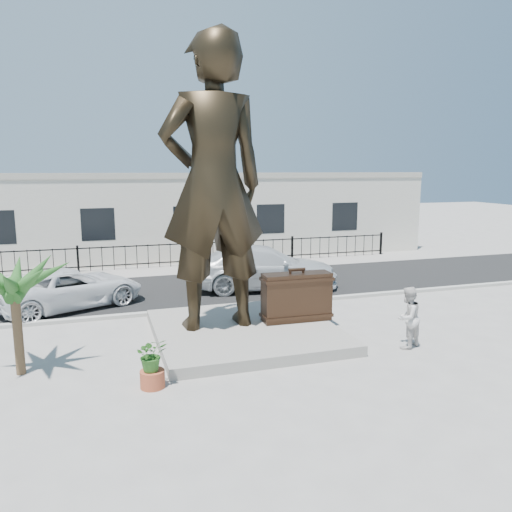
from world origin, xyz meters
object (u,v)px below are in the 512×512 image
Objects in this scene: suitcase at (296,297)px; tourist at (408,318)px; car_white at (70,288)px; statue at (213,184)px.

suitcase is 3.33m from tourist.
tourist is at bearing -152.92° from car_white.
suitcase is at bearing -71.57° from tourist.
tourist is 11.50m from car_white.
tourist is at bearing 148.53° from statue.
car_white is at bearing -49.24° from statue.
statue is 6.57m from tourist.
tourist is 0.34× the size of car_white.
suitcase is 1.22× the size of tourist.
car_white is (-6.73, 4.71, -0.32)m from suitcase.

